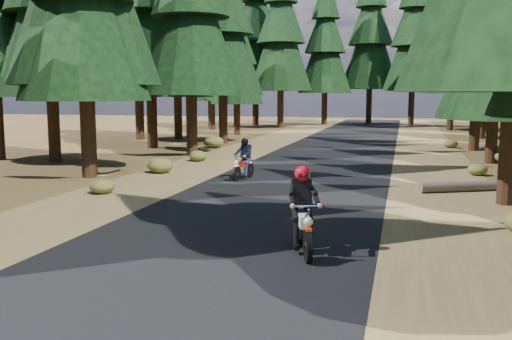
# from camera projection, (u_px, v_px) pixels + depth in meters

# --- Properties ---
(ground) EXTENTS (120.00, 120.00, 0.00)m
(ground) POSITION_uv_depth(u_px,v_px,m) (239.00, 229.00, 12.28)
(ground) COLOR #49311A
(ground) RESTS_ON ground
(road) EXTENTS (6.00, 100.00, 0.01)m
(road) POSITION_uv_depth(u_px,v_px,m) (285.00, 191.00, 17.08)
(road) COLOR black
(road) RESTS_ON ground
(shoulder_l) EXTENTS (3.20, 100.00, 0.01)m
(shoulder_l) POSITION_uv_depth(u_px,v_px,m) (144.00, 185.00, 18.22)
(shoulder_l) COLOR brown
(shoulder_l) RESTS_ON ground
(shoulder_r) EXTENTS (3.20, 100.00, 0.01)m
(shoulder_r) POSITION_uv_depth(u_px,v_px,m) (446.00, 198.00, 15.94)
(shoulder_r) COLOR brown
(shoulder_r) RESTS_ON ground
(pine_forest) EXTENTS (34.59, 55.08, 16.32)m
(pine_forest) POSITION_uv_depth(u_px,v_px,m) (344.00, 3.00, 31.44)
(pine_forest) COLOR black
(pine_forest) RESTS_ON ground
(log_near) EXTENTS (5.41, 2.84, 0.32)m
(log_near) POSITION_uv_depth(u_px,v_px,m) (509.00, 185.00, 17.32)
(log_near) COLOR #4C4233
(log_near) RESTS_ON ground
(understory_shrubs) EXTENTS (15.27, 29.55, 0.66)m
(understory_shrubs) POSITION_uv_depth(u_px,v_px,m) (332.00, 170.00, 19.83)
(understory_shrubs) COLOR #474C1E
(understory_shrubs) RESTS_ON ground
(rider_lead) EXTENTS (1.06, 1.86, 1.59)m
(rider_lead) POSITION_uv_depth(u_px,v_px,m) (303.00, 225.00, 10.35)
(rider_lead) COLOR white
(rider_lead) RESTS_ON road
(rider_follow) EXTENTS (0.75, 1.63, 1.40)m
(rider_follow) POSITION_uv_depth(u_px,v_px,m) (243.00, 166.00, 19.37)
(rider_follow) COLOR #A2170A
(rider_follow) RESTS_ON road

